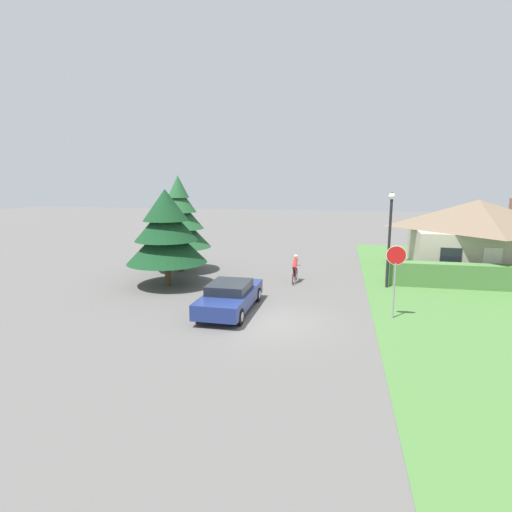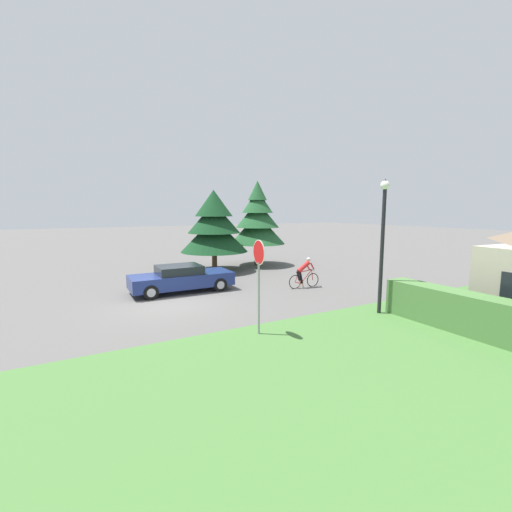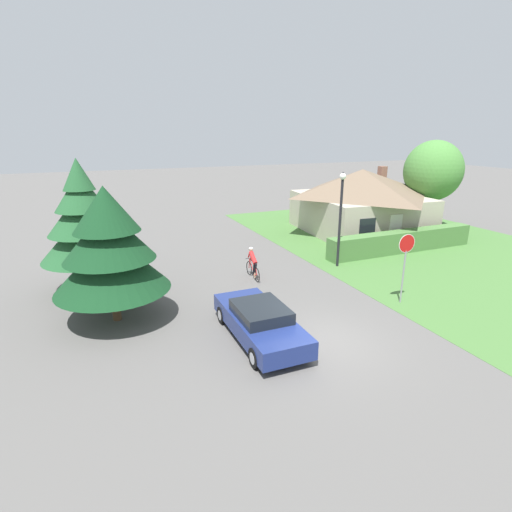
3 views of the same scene
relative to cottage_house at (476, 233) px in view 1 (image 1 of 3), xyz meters
name	(u,v)px [view 1 (image 1 of 3)]	position (x,y,z in m)	size (l,w,h in m)	color
ground_plane	(268,322)	(-11.08, -12.60, -2.30)	(140.00, 140.00, 0.00)	#5B5956
cottage_house	(476,233)	(0.00, 0.00, 0.00)	(8.56, 9.18, 4.50)	#B2A893
hedge_row	(488,277)	(-0.84, -5.26, -1.66)	(10.06, 0.90, 1.27)	#4C7A3D
sedan_left_lane	(230,296)	(-12.90, -11.56, -1.65)	(1.93, 4.78, 1.28)	navy
cyclist	(295,269)	(-10.78, -5.91, -1.56)	(0.44, 1.78, 1.53)	black
stop_sign	(396,267)	(-6.19, -11.09, -0.16)	(0.77, 0.07, 2.98)	gray
street_lamp	(390,229)	(-5.91, -6.02, 0.81)	(0.33, 0.33, 5.00)	black
conifer_tall_near	(166,232)	(-17.35, -8.05, 0.62)	(4.22, 4.22, 5.13)	#4C3823
conifer_tall_far	(179,220)	(-18.12, -4.48, 0.91)	(3.86, 3.86, 5.89)	#4C3823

